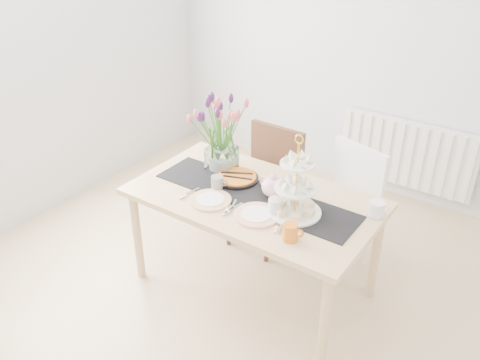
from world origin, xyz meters
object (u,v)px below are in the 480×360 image
Objects in this scene: dining_table at (254,206)px; tulip_vase at (221,123)px; mug_orange at (290,232)px; radiator at (407,154)px; cake_stand at (296,195)px; chair_white at (345,198)px; cream_jug at (376,209)px; plate_left at (210,200)px; plate_right at (257,215)px; teapot at (273,187)px; mug_white at (276,207)px; mug_grey at (217,183)px; chair_brown at (268,178)px; tart_tin at (237,178)px.

tulip_vase reaches higher than dining_table.
tulip_vase is at bearing 129.32° from mug_orange.
cake_stand is at bearing -93.91° from radiator.
chair_white reaches higher than cream_jug.
tulip_vase is at bearing 116.77° from plate_left.
plate_left is at bearing -175.89° from plate_right.
cake_stand is 2.00× the size of teapot.
mug_orange is at bearing -66.36° from cake_stand.
radiator is at bearing 116.20° from mug_white.
plate_left is (-0.56, -0.86, 0.22)m from chair_white.
mug_grey is (-0.70, -1.85, 0.35)m from radiator.
cream_jug is 0.88× the size of mug_white.
tulip_vase is at bearing -108.95° from chair_brown.
cream_jug is 1.03m from mug_grey.
chair_brown is 0.81m from plate_left.
mug_white is 0.40× the size of plate_left.
teapot is at bearing -98.17° from chair_white.
cake_stand is at bearing -169.40° from cream_jug.
mug_grey is at bearing -110.61° from radiator.
mug_orange is 0.31m from plate_right.
mug_orange is (0.82, -0.46, -0.30)m from tulip_vase.
radiator is 1.86× the size of tulip_vase.
plate_right is (0.35, -0.29, -0.01)m from tart_tin.
chair_brown is 0.89m from cake_stand.
tulip_vase is 0.73m from plate_right.
mug_white is (-0.09, -0.07, -0.08)m from cake_stand.
mug_white is 0.38× the size of plate_right.
chair_brown is at bearing 157.68° from mug_white.
chair_white is at bearing 74.83° from plate_right.
tulip_vase is 0.39m from tart_tin.
cake_stand is 5.11× the size of mug_grey.
chair_white is at bearing 82.91° from teapot.
mug_grey reaches higher than dining_table.
mug_grey is 0.71m from mug_orange.
chair_white is 9.70× the size of cream_jug.
plate_left is at bearing -176.78° from cream_jug.
mug_grey is at bearing -152.47° from mug_white.
chair_brown reaches higher than mug_white.
mug_white is at bearing 43.73° from plate_right.
plate_left is at bearing -133.27° from mug_white.
plate_right is (0.34, 0.02, 0.00)m from plate_left.
chair_white reaches higher than mug_white.
dining_table is at bearing 174.89° from cream_jug.
plate_left is (-0.42, -0.10, -0.05)m from mug_white.
mug_grey is 0.90× the size of mug_orange.
mug_grey reaches higher than tart_tin.
cream_jug reaches higher than plate_right.
dining_table is at bearing -103.83° from chair_white.
cream_jug is at bearing 37.86° from mug_orange.
cream_jug is 1.03m from plate_left.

